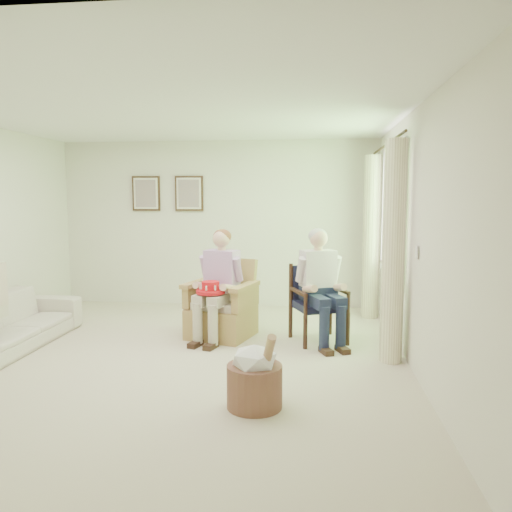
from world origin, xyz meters
name	(u,v)px	position (x,y,z in m)	size (l,w,h in m)	color
floor	(170,358)	(0.00, 0.00, 0.00)	(5.50, 5.50, 0.00)	#C0AF9B
back_wall	(218,224)	(0.00, 2.75, 1.30)	(5.00, 0.04, 2.60)	silver
front_wall	(9,281)	(0.00, -2.75, 1.30)	(5.00, 0.04, 2.60)	silver
right_wall	(415,240)	(2.50, 0.00, 1.30)	(0.04, 5.50, 2.60)	silver
ceiling	(165,109)	(0.00, 0.00, 2.60)	(5.00, 5.50, 0.02)	white
window	(393,208)	(2.46, 1.20, 1.58)	(0.13, 2.50, 1.63)	#2D6B23
curtain_left	(393,252)	(2.33, 0.22, 1.15)	(0.34, 0.34, 2.30)	#F2EBBD
curtain_right	(371,237)	(2.33, 2.18, 1.15)	(0.34, 0.34, 2.30)	#F2EBBD
framed_print_left	(146,193)	(-1.15, 2.71, 1.78)	(0.45, 0.05, 0.55)	#382114
framed_print_right	(189,193)	(-0.45, 2.71, 1.78)	(0.45, 0.05, 0.55)	#382114
wicker_armchair	(222,312)	(0.39, 0.94, 0.30)	(0.74, 0.74, 0.95)	tan
wood_armchair	(319,300)	(1.58, 0.92, 0.49)	(0.58, 0.54, 0.89)	black
sofa	(9,322)	(-1.95, 0.19, 0.29)	(0.79, 2.01, 0.59)	beige
person_wicker	(220,278)	(0.39, 0.81, 0.75)	(0.40, 0.63, 1.31)	#C0B69A
person_dark	(319,279)	(1.58, 0.77, 0.77)	(0.40, 0.62, 1.32)	#1B233D
red_hat	(211,289)	(0.32, 0.61, 0.65)	(0.34, 0.34, 0.14)	red
hatbox	(255,376)	(1.04, -1.14, 0.26)	(0.48, 0.48, 0.67)	#9E6D56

